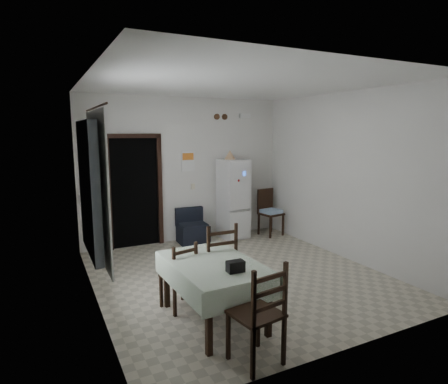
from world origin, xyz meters
name	(u,v)px	position (x,y,z in m)	size (l,w,h in m)	color
ground	(238,276)	(0.00, 0.00, 0.00)	(4.50, 4.50, 0.00)	#B2AA92
ceiling	(240,84)	(0.00, 0.00, 2.90)	(4.20, 4.50, 0.02)	white
wall_back	(186,170)	(0.00, 2.25, 1.45)	(4.20, 0.02, 2.90)	silver
wall_front	(351,213)	(0.00, -2.25, 1.45)	(4.20, 0.02, 2.90)	silver
wall_left	(92,194)	(-2.10, 0.00, 1.45)	(0.02, 4.50, 2.90)	silver
wall_right	(344,176)	(2.10, 0.00, 1.45)	(0.02, 4.50, 2.90)	silver
doorway	(132,191)	(-1.05, 2.45, 1.06)	(1.06, 0.52, 2.22)	black
window_recess	(89,189)	(-2.15, -0.20, 1.55)	(0.10, 1.20, 1.60)	silver
curtain	(99,188)	(-2.04, -0.20, 1.55)	(0.02, 1.45, 1.85)	silver
curtain_rod	(95,108)	(-2.03, -0.20, 2.50)	(0.02, 0.02, 1.60)	black
calendar	(188,161)	(0.05, 2.24, 1.62)	(0.28, 0.02, 0.40)	white
calendar_image	(188,156)	(0.05, 2.23, 1.72)	(0.24, 0.01, 0.14)	orange
light_switch	(193,186)	(0.15, 2.24, 1.10)	(0.08, 0.02, 0.12)	beige
vent_left	(217,117)	(0.70, 2.23, 2.52)	(0.12, 0.12, 0.03)	#533521
vent_right	(225,117)	(0.88, 2.23, 2.52)	(0.12, 0.12, 0.03)	#533521
emergency_light	(245,116)	(1.35, 2.21, 2.55)	(0.25, 0.07, 0.09)	white
fridge	(233,199)	(0.93, 1.93, 0.83)	(0.54, 0.54, 1.65)	silver
tan_cone	(230,155)	(0.87, 1.98, 1.75)	(0.23, 0.23, 0.19)	tan
navy_seat	(193,226)	(0.02, 1.93, 0.35)	(0.57, 0.55, 0.69)	black
corner_chair	(271,213)	(1.74, 1.72, 0.50)	(0.43, 0.43, 0.99)	black
dining_table	(214,291)	(-0.93, -1.09, 0.36)	(0.92, 1.40, 0.73)	#ABBDA2
black_bag	(235,266)	(-0.85, -1.47, 0.79)	(0.19, 0.11, 0.12)	black
dining_chair_far_left	(178,275)	(-1.19, -0.60, 0.44)	(0.38, 0.38, 0.88)	black
dining_chair_far_right	(216,260)	(-0.63, -0.53, 0.53)	(0.45, 0.45, 1.06)	black
dining_chair_near_head	(256,312)	(-0.91, -2.01, 0.52)	(0.45, 0.45, 1.04)	black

